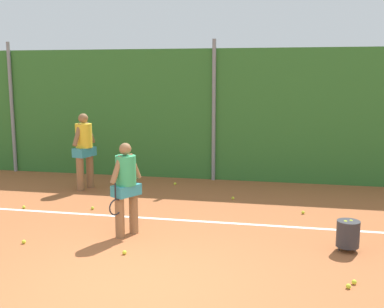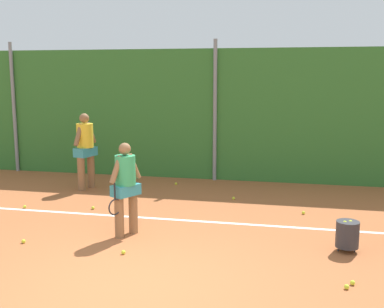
# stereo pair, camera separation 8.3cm
# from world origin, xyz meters

# --- Properties ---
(ground_plane) EXTENTS (30.94, 30.94, 0.00)m
(ground_plane) POSITION_xyz_m (0.00, 1.97, 0.00)
(ground_plane) COLOR #A85B33
(hedge_fence_backdrop) EXTENTS (20.11, 0.25, 3.43)m
(hedge_fence_backdrop) POSITION_xyz_m (0.00, 6.69, 1.72)
(hedge_fence_backdrop) COLOR #33702D
(hedge_fence_backdrop) RESTS_ON ground_plane
(fence_post_left) EXTENTS (0.10, 0.10, 3.66)m
(fence_post_left) POSITION_xyz_m (-5.80, 6.51, 1.83)
(fence_post_left) COLOR gray
(fence_post_left) RESTS_ON ground_plane
(fence_post_center) EXTENTS (0.10, 0.10, 3.66)m
(fence_post_center) POSITION_xyz_m (0.00, 6.51, 1.83)
(fence_post_center) COLOR gray
(fence_post_center) RESTS_ON ground_plane
(court_baseline_paint) EXTENTS (14.70, 0.10, 0.01)m
(court_baseline_paint) POSITION_xyz_m (0.00, 2.90, 0.00)
(court_baseline_paint) COLOR white
(court_baseline_paint) RESTS_ON ground_plane
(player_foreground_near) EXTENTS (0.48, 0.71, 1.63)m
(player_foreground_near) POSITION_xyz_m (-0.79, 1.87, 0.91)
(player_foreground_near) COLOR #8C603D
(player_foreground_near) RESTS_ON ground_plane
(player_backcourt_far) EXTENTS (0.45, 0.75, 1.85)m
(player_backcourt_far) POSITION_xyz_m (-2.91, 4.90, 1.04)
(player_backcourt_far) COLOR #8C603D
(player_backcourt_far) RESTS_ON ground_plane
(ball_hopper) EXTENTS (0.36, 0.36, 0.51)m
(ball_hopper) POSITION_xyz_m (2.89, 1.86, 0.29)
(ball_hopper) COLOR #2D2D33
(ball_hopper) RESTS_ON ground_plane
(tennis_ball_0) EXTENTS (0.07, 0.07, 0.07)m
(tennis_ball_0) POSITION_xyz_m (2.75, 0.47, 0.03)
(tennis_ball_0) COLOR #CCDB33
(tennis_ball_0) RESTS_ON ground_plane
(tennis_ball_1) EXTENTS (0.07, 0.07, 0.07)m
(tennis_ball_1) POSITION_xyz_m (2.26, 3.79, 0.03)
(tennis_ball_1) COLOR #CCDB33
(tennis_ball_1) RESTS_ON ground_plane
(tennis_ball_4) EXTENTS (0.07, 0.07, 0.07)m
(tennis_ball_4) POSITION_xyz_m (-3.46, 3.02, 0.03)
(tennis_ball_4) COLOR #CCDB33
(tennis_ball_4) RESTS_ON ground_plane
(tennis_ball_5) EXTENTS (0.07, 0.07, 0.07)m
(tennis_ball_5) POSITION_xyz_m (0.75, 4.62, 0.03)
(tennis_ball_5) COLOR #CCDB33
(tennis_ball_5) RESTS_ON ground_plane
(tennis_ball_6) EXTENTS (0.07, 0.07, 0.07)m
(tennis_ball_6) POSITION_xyz_m (2.84, 0.61, 0.03)
(tennis_ball_6) COLOR #CCDB33
(tennis_ball_6) RESTS_ON ground_plane
(tennis_ball_7) EXTENTS (0.07, 0.07, 0.07)m
(tennis_ball_7) POSITION_xyz_m (-2.34, 1.13, 0.03)
(tennis_ball_7) COLOR #CCDB33
(tennis_ball_7) RESTS_ON ground_plane
(tennis_ball_9) EXTENTS (0.07, 0.07, 0.07)m
(tennis_ball_9) POSITION_xyz_m (-0.86, 5.74, 0.03)
(tennis_ball_9) COLOR #CCDB33
(tennis_ball_9) RESTS_ON ground_plane
(tennis_ball_10) EXTENTS (0.07, 0.07, 0.07)m
(tennis_ball_10) POSITION_xyz_m (-2.02, 3.24, 0.03)
(tennis_ball_10) COLOR #CCDB33
(tennis_ball_10) RESTS_ON ground_plane
(tennis_ball_11) EXTENTS (0.07, 0.07, 0.07)m
(tennis_ball_11) POSITION_xyz_m (-0.54, 1.02, 0.03)
(tennis_ball_11) COLOR #CCDB33
(tennis_ball_11) RESTS_ON ground_plane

